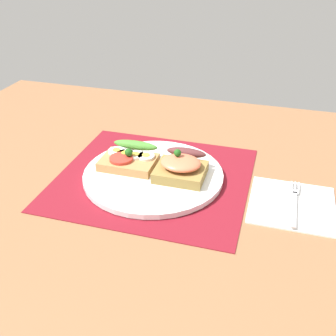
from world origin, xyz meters
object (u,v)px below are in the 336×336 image
sandwich_salmon (181,166)px  sandwich_egg_tomato (130,158)px  plate (153,175)px  fork (294,202)px  napkin (292,204)px

sandwich_salmon → sandwich_egg_tomato: bearing=173.9°
plate → fork: (26.81, -1.50, -0.07)cm
plate → napkin: plate is taller
sandwich_egg_tomato → napkin: (31.99, -3.46, -2.47)cm
sandwich_egg_tomato → sandwich_salmon: sandwich_salmon is taller
plate → napkin: (26.45, -1.70, -0.53)cm
fork → napkin: bearing=-151.9°
plate → napkin: 26.51cm
napkin → fork: size_ratio=1.05×
plate → sandwich_salmon: 6.06cm
sandwich_egg_tomato → sandwich_salmon: 11.11cm
sandwich_salmon → napkin: bearing=-6.2°
sandwich_egg_tomato → fork: sandwich_egg_tomato is taller
sandwich_salmon → fork: sandwich_salmon is taller
sandwich_egg_tomato → sandwich_salmon: bearing=-6.1°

